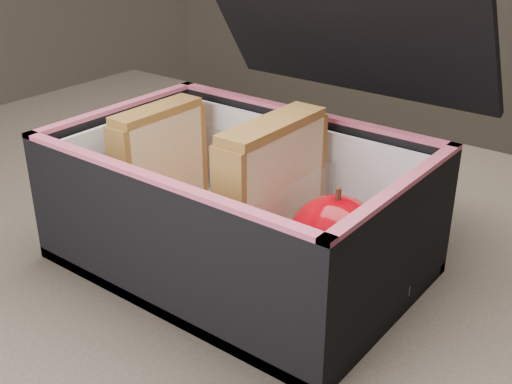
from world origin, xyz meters
The scene contains 7 objects.
lunch_bag centered at (-0.06, 0.02, 0.81)m, with size 0.28×0.29×0.26m.
plastic_tub centered at (-0.09, 0.03, 0.80)m, with size 0.17×0.12×0.07m, color white, non-canonical shape.
sandwich_left centered at (-0.15, 0.03, 0.81)m, with size 0.02×0.09×0.10m.
sandwich_right centered at (-0.03, 0.03, 0.82)m, with size 0.03×0.10×0.11m.
carrot_sticks centered at (-0.09, 0.04, 0.78)m, with size 0.05×0.13×0.03m.
paper_napkin centered at (0.03, 0.02, 0.77)m, with size 0.08×0.08×0.01m, color white.
red_apple centered at (0.03, 0.02, 0.80)m, with size 0.09×0.09×0.07m.
Camera 1 is at (0.23, -0.33, 1.03)m, focal length 45.00 mm.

